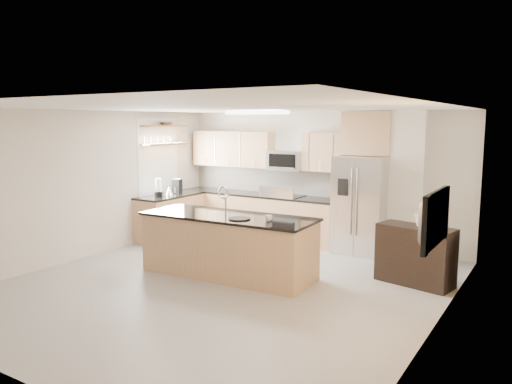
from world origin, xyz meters
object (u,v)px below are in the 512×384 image
Objects in this scene: kettle at (169,190)px; flower_vase at (425,205)px; microwave at (287,160)px; cup at (268,218)px; refrigerator at (362,205)px; blender at (158,189)px; range at (283,218)px; coffee_maker at (177,186)px; television at (426,218)px; platter at (239,219)px; bowl at (166,123)px; credenza at (415,255)px; island at (228,245)px.

kettle is 5.10m from flower_vase.
microwave is 2.94m from cup.
refrigerator is 4.83× the size of blender.
flower_vase reaches higher than blender.
blender reaches higher than range.
coffee_maker is 6.07m from television.
platter is 2.88m from television.
refrigerator is 5.92× the size of coffee_maker.
range is 3.36× the size of bowl.
microwave reaches higher than blender.
flower_vase is at bearing -5.18° from coffee_maker.
credenza is 1.75× the size of flower_vase.
blender is (-3.21, 1.13, 0.08)m from cup.
coffee_maker is at bearing -173.91° from credenza.
blender is at bearing 153.88° from island.
television is at bearing -19.78° from kettle.
platter is at bearing -24.14° from blender.
blender is at bearing -160.20° from refrigerator.
microwave reaches higher than range.
credenza is at bearing -2.60° from kettle.
range is 1.16m from microwave.
credenza is at bearing 20.36° from island.
blender is at bearing -88.03° from coffee_maker.
microwave is at bearing 174.14° from refrigerator.
credenza is 2.67m from platter.
flower_vase is (2.37, 1.36, 0.22)m from platter.
cup is 3.99m from bowl.
microwave is at bearing 104.22° from platter.
microwave reaches higher than coffee_maker.
kettle is (-2.40, 1.33, 0.54)m from island.
island is at bearing -118.10° from refrigerator.
bowl reaches higher than blender.
kettle reaches higher than cup.
credenza is 5.15m from coffee_maker.
island reaches higher than platter.
credenza is (2.98, -1.36, -0.03)m from range.
platter is 1.50× the size of kettle.
kettle reaches higher than platter.
credenza is 4.89× the size of kettle.
coffee_maker is at bearing 67.59° from television.
kettle is (0.05, 0.26, -0.06)m from blender.
island is 8.30× the size of bowl.
range is 10.29× the size of cup.
cup is at bearing -27.83° from coffee_maker.
coffee_maker is at bearing 102.33° from kettle.
refrigerator is 3.97m from blender.
platter is (-2.28, -1.28, 0.53)m from credenza.
blender is (-2.07, -1.51, -0.55)m from microwave.
blender is at bearing -178.75° from flower_vase.
microwave is 2.92m from platter.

